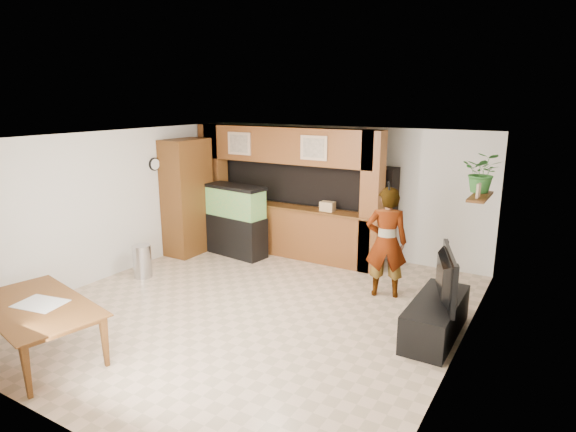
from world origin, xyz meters
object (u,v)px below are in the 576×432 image
Objects in this scene: person at (386,242)px; television at (439,276)px; pantry_cabinet at (187,197)px; dining_table at (35,331)px; aquarium at (236,221)px.

television is at bearing 116.81° from person.
pantry_cabinet is at bearing 59.68° from television.
dining_table is at bearing 31.82° from person.
pantry_cabinet reaches higher than television.
pantry_cabinet is at bearing -22.12° from person.
television is 0.63× the size of dining_table.
aquarium reaches higher than dining_table.
aquarium is at bearing 105.58° from dining_table.
pantry_cabinet is 1.96× the size of television.
person is (3.34, -0.46, 0.20)m from aquarium.
dining_table is (1.20, -4.14, -0.84)m from pantry_cabinet.
television is (5.35, -1.06, -0.31)m from pantry_cabinet.
aquarium is at bearing 21.58° from pantry_cabinet.
aquarium reaches higher than television.
aquarium is 4.64m from television.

